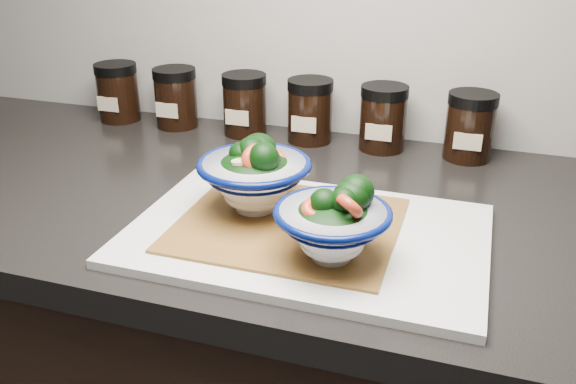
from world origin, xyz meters
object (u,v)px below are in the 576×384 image
(bowl_right, at_px, (335,222))
(spice_jar_d, at_px, (310,111))
(spice_jar_f, at_px, (470,126))
(spice_jar_c, at_px, (245,104))
(bowl_left, at_px, (255,175))
(cutting_board, at_px, (307,235))
(spice_jar_b, at_px, (176,98))
(spice_jar_a, at_px, (118,92))
(spice_jar_e, at_px, (383,118))

(bowl_right, relative_size, spice_jar_d, 1.21)
(spice_jar_f, bearing_deg, spice_jar_c, 180.00)
(bowl_left, relative_size, spice_jar_c, 1.35)
(bowl_left, height_order, bowl_right, bowl_left)
(cutting_board, bearing_deg, bowl_right, -48.88)
(spice_jar_c, bearing_deg, bowl_right, -56.19)
(spice_jar_b, bearing_deg, spice_jar_a, 180.00)
(spice_jar_b, bearing_deg, spice_jar_d, 0.00)
(spice_jar_e, bearing_deg, cutting_board, -95.28)
(spice_jar_d, xyz_separation_m, spice_jar_f, (0.28, 0.00, 0.00))
(spice_jar_e, bearing_deg, spice_jar_a, 180.00)
(spice_jar_a, bearing_deg, cutting_board, -35.54)
(bowl_left, bearing_deg, bowl_right, -34.37)
(spice_jar_a, relative_size, spice_jar_c, 1.00)
(spice_jar_c, relative_size, spice_jar_f, 1.00)
(cutting_board, height_order, bowl_right, bowl_right)
(spice_jar_a, height_order, spice_jar_e, same)
(bowl_right, bearing_deg, spice_jar_e, 92.39)
(spice_jar_f, bearing_deg, spice_jar_b, 180.00)
(bowl_left, xyz_separation_m, spice_jar_e, (0.11, 0.32, -0.01))
(spice_jar_c, bearing_deg, spice_jar_f, 0.00)
(cutting_board, xyz_separation_m, spice_jar_a, (-0.49, 0.35, 0.05))
(cutting_board, distance_m, spice_jar_a, 0.61)
(bowl_right, distance_m, spice_jar_c, 0.49)
(cutting_board, xyz_separation_m, spice_jar_b, (-0.37, 0.35, 0.05))
(bowl_left, height_order, spice_jar_b, bowl_left)
(spice_jar_b, distance_m, spice_jar_d, 0.27)
(spice_jar_a, bearing_deg, spice_jar_e, 0.00)
(spice_jar_c, distance_m, spice_jar_d, 0.13)
(spice_jar_b, distance_m, spice_jar_f, 0.55)
(cutting_board, xyz_separation_m, spice_jar_e, (0.03, 0.35, 0.05))
(spice_jar_b, height_order, spice_jar_d, same)
(cutting_board, bearing_deg, spice_jar_c, 122.49)
(bowl_right, xyz_separation_m, spice_jar_e, (-0.02, 0.41, -0.00))
(spice_jar_b, distance_m, spice_jar_c, 0.14)
(spice_jar_e, bearing_deg, spice_jar_c, 180.00)
(bowl_left, xyz_separation_m, spice_jar_f, (0.26, 0.32, -0.01))
(bowl_left, xyz_separation_m, bowl_right, (0.13, -0.09, -0.00))
(cutting_board, relative_size, spice_jar_a, 3.98)
(spice_jar_c, bearing_deg, spice_jar_d, 0.00)
(spice_jar_d, bearing_deg, spice_jar_a, 180.00)
(spice_jar_c, bearing_deg, spice_jar_e, 0.00)
(bowl_right, xyz_separation_m, spice_jar_c, (-0.27, 0.41, -0.00))
(spice_jar_f, bearing_deg, cutting_board, -116.76)
(cutting_board, distance_m, spice_jar_f, 0.40)
(spice_jar_b, relative_size, spice_jar_d, 1.00)
(bowl_right, height_order, spice_jar_e, bowl_right)
(cutting_board, relative_size, spice_jar_c, 3.98)
(spice_jar_b, height_order, spice_jar_f, same)
(spice_jar_c, height_order, spice_jar_d, same)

